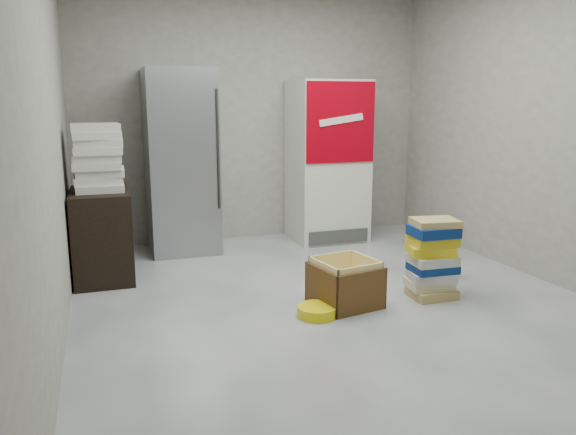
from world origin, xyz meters
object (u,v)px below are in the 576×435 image
(cardboard_box, at_px, (345,286))
(wood_shelf, at_px, (102,235))
(coke_cooler, at_px, (327,161))
(steel_fridge, at_px, (181,162))
(phonebook_stack_main, at_px, (432,258))

(cardboard_box, bearing_deg, wood_shelf, 132.69)
(coke_cooler, bearing_deg, wood_shelf, -163.72)
(coke_cooler, bearing_deg, cardboard_box, -108.63)
(steel_fridge, bearing_deg, cardboard_box, -65.29)
(coke_cooler, relative_size, phonebook_stack_main, 2.76)
(coke_cooler, height_order, wood_shelf, coke_cooler)
(coke_cooler, xyz_separation_m, phonebook_stack_main, (0.05, -2.12, -0.58))
(coke_cooler, xyz_separation_m, wood_shelf, (-2.48, -0.72, -0.50))
(coke_cooler, relative_size, cardboard_box, 3.36)
(steel_fridge, height_order, wood_shelf, steel_fridge)
(wood_shelf, bearing_deg, coke_cooler, 16.28)
(wood_shelf, xyz_separation_m, cardboard_box, (1.78, -1.34, -0.25))
(coke_cooler, height_order, cardboard_box, coke_cooler)
(steel_fridge, distance_m, coke_cooler, 1.65)
(coke_cooler, distance_m, wood_shelf, 2.63)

